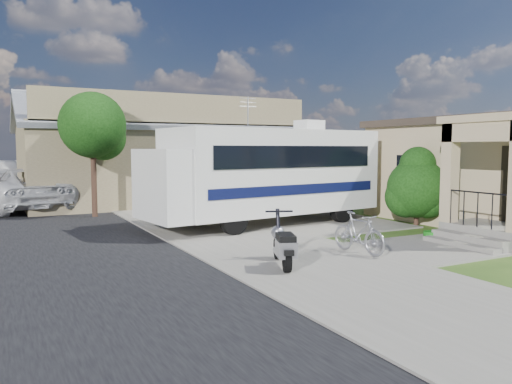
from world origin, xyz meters
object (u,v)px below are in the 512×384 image
van (2,178)px  garden_hose (432,236)px  motorhome (266,172)px  shrub (417,186)px  scooter (283,246)px  bicycle (359,235)px  pickup_truck (28,189)px

van → garden_hose: size_ratio=14.19×
motorhome → shrub: size_ratio=3.19×
scooter → garden_hose: size_ratio=3.64×
garden_hose → bicycle: bearing=-167.9°
garden_hose → scooter: bearing=-169.6°
motorhome → garden_hose: (2.81, -4.41, -1.66)m
scooter → garden_hose: (5.40, 0.99, -0.40)m
scooter → pickup_truck: pickup_truck is taller
shrub → bicycle: shrub is taller
motorhome → bicycle: 5.25m
motorhome → scooter: (-2.58, -5.41, -1.26)m
van → bicycle: bearing=-69.1°
scooter → garden_hose: 5.50m
motorhome → shrub: motorhome is taller
motorhome → shrub: 4.92m
shrub → scooter: bearing=-156.2°
motorhome → van: size_ratio=1.28×
shrub → van: bearing=122.8°
motorhome → garden_hose: size_ratio=18.12×
scooter → pickup_truck: 14.40m
bicycle → van: bearing=102.4°
bicycle → garden_hose: size_ratio=3.54×
shrub → scooter: shrub is taller
motorhome → van: bearing=107.7°
motorhome → shrub: bearing=-36.4°
pickup_truck → garden_hose: 15.94m
motorhome → bicycle: motorhome is taller
pickup_truck → garden_hose: bearing=121.8°
motorhome → bicycle: (-0.32, -5.09, -1.28)m
shrub → van: (-11.80, 18.31, -0.39)m
motorhome → pickup_truck: 10.75m
shrub → scooter: 7.56m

